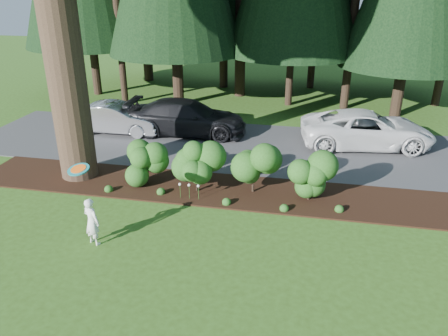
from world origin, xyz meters
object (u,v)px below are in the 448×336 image
Objects in this scene: car_white_suv at (367,129)px; car_dark_suv at (187,117)px; frisbee at (78,169)px; child at (92,221)px; car_silver_wagon at (117,118)px.

car_white_suv is 7.69m from car_dark_suv.
car_dark_suv is at bearing 88.97° from frisbee.
car_white_suv reaches higher than child.
car_silver_wagon is 9.17m from frisbee.
car_dark_suv reaches higher than child.
child is at bearing 176.93° from car_dark_suv.
frisbee is at bearing 175.91° from car_dark_suv.
car_white_suv is 4.04× the size of child.
car_white_suv is at bearing -88.83° from car_silver_wagon.
car_dark_suv is 9.49× the size of frisbee.
car_silver_wagon is at bearing -47.87° from child.
child is 1.48m from frisbee.
child is at bearing 4.56° from frisbee.
car_white_suv is 11.80m from child.
car_dark_suv is at bearing -68.13° from child.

